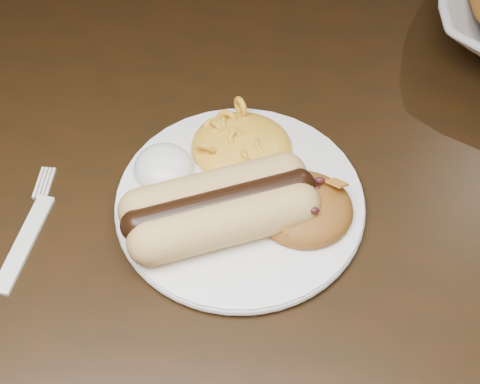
{
  "coord_description": "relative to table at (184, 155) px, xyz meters",
  "views": [
    {
      "loc": [
        0.11,
        -0.51,
        1.28
      ],
      "look_at": [
        0.07,
        -0.13,
        0.77
      ],
      "focal_mm": 55.0,
      "sensor_mm": 36.0,
      "label": 1
    }
  ],
  "objects": [
    {
      "name": "plate",
      "position": [
        0.07,
        -0.13,
        0.1
      ],
      "size": [
        0.29,
        0.29,
        0.01
      ],
      "primitive_type": "cylinder",
      "rotation": [
        0.0,
        0.0,
        0.41
      ],
      "color": "white",
      "rests_on": "table"
    },
    {
      "name": "taco_salad",
      "position": [
        0.13,
        -0.14,
        0.12
      ],
      "size": [
        0.08,
        0.08,
        0.04
      ],
      "rotation": [
        0.0,
        0.0,
        0.3
      ],
      "color": "red",
      "rests_on": "plate"
    },
    {
      "name": "sour_cream",
      "position": [
        0.0,
        -0.11,
        0.12
      ],
      "size": [
        0.06,
        0.06,
        0.03
      ],
      "primitive_type": "ellipsoid",
      "rotation": [
        0.0,
        0.0,
        0.06
      ],
      "color": "white",
      "rests_on": "plate"
    },
    {
      "name": "table",
      "position": [
        0.0,
        0.0,
        0.0
      ],
      "size": [
        1.6,
        0.9,
        0.75
      ],
      "color": "black",
      "rests_on": "floor"
    },
    {
      "name": "fork",
      "position": [
        -0.1,
        -0.19,
        0.09
      ],
      "size": [
        0.04,
        0.16,
        0.0
      ],
      "primitive_type": "cube",
      "rotation": [
        0.0,
        0.0,
        -0.14
      ],
      "color": "white",
      "rests_on": "table"
    },
    {
      "name": "mac_and_cheese",
      "position": [
        0.07,
        -0.07,
        0.12
      ],
      "size": [
        0.1,
        0.1,
        0.04
      ],
      "primitive_type": "ellipsoid",
      "rotation": [
        0.0,
        0.0,
        0.14
      ],
      "color": "yellow",
      "rests_on": "plate"
    },
    {
      "name": "hotdog",
      "position": [
        0.06,
        -0.15,
        0.12
      ],
      "size": [
        0.14,
        0.12,
        0.04
      ],
      "rotation": [
        0.0,
        0.0,
        0.4
      ],
      "color": "#E4BA68",
      "rests_on": "plate"
    }
  ]
}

